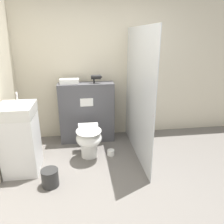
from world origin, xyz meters
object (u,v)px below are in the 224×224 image
toilet (89,139)px  hair_drier (96,77)px  sink_vanity (20,139)px  waste_bin (50,178)px

toilet → hair_drier: size_ratio=2.96×
sink_vanity → waste_bin: sink_vanity is taller
sink_vanity → hair_drier: bearing=35.6°
hair_drier → sink_vanity: bearing=-144.4°
toilet → hair_drier: bearing=73.2°
hair_drier → waste_bin: hair_drier is taller
sink_vanity → waste_bin: bearing=-45.2°
waste_bin → sink_vanity: bearing=134.8°
hair_drier → waste_bin: bearing=-119.9°
toilet → waste_bin: bearing=-129.5°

